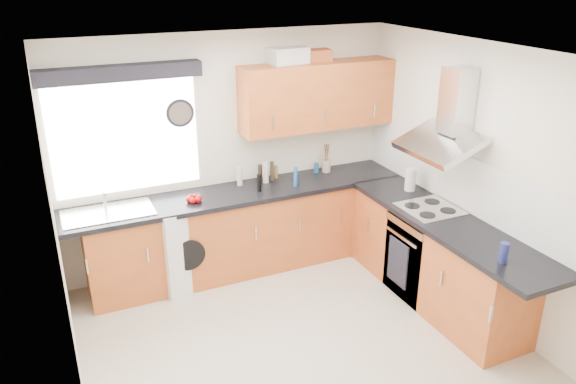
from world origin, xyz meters
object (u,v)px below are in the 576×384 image
oven (425,254)px  washing_machine (181,242)px  upper_cabinets (318,96)px  extractor_hood (448,122)px

oven → washing_machine: bearing=150.5°
oven → upper_cabinets: (-0.55, 1.32, 1.38)m
upper_cabinets → washing_machine: (-1.60, -0.10, -1.35)m
extractor_hood → upper_cabinets: 1.48m
extractor_hood → upper_cabinets: upper_cabinets is taller
extractor_hood → washing_machine: size_ratio=0.87×
oven → extractor_hood: extractor_hood is taller
oven → extractor_hood: size_ratio=1.09×
oven → extractor_hood: bearing=-0.0°
extractor_hood → washing_machine: extractor_hood is taller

